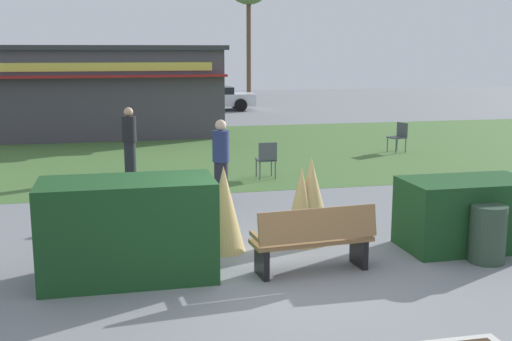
{
  "coord_description": "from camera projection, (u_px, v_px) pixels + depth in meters",
  "views": [
    {
      "loc": [
        -2.04,
        -7.8,
        3.04
      ],
      "look_at": [
        0.22,
        2.33,
        1.06
      ],
      "focal_mm": 44.43,
      "sensor_mm": 36.0,
      "label": 1
    }
  ],
  "objects": [
    {
      "name": "parked_car_center_slot",
      "position": [
        212.0,
        98.0,
        32.34
      ],
      "size": [
        4.27,
        2.19,
        1.2
      ],
      "color": "silver",
      "rests_on": "ground_plane"
    },
    {
      "name": "trash_bin",
      "position": [
        488.0,
        234.0,
        9.15
      ],
      "size": [
        0.52,
        0.52,
        0.85
      ],
      "primitive_type": "cylinder",
      "color": "#2D4233",
      "rests_on": "ground_plane"
    },
    {
      "name": "person_strolling",
      "position": [
        221.0,
        161.0,
        12.63
      ],
      "size": [
        0.34,
        0.34,
        1.69
      ],
      "rotation": [
        0.0,
        0.0,
        3.01
      ],
      "color": "#23232D",
      "rests_on": "ground_plane"
    },
    {
      "name": "ornamental_grass_behind_center",
      "position": [
        224.0,
        209.0,
        9.62
      ],
      "size": [
        0.65,
        0.65,
        1.33
      ],
      "primitive_type": "cone",
      "color": "tan",
      "rests_on": "ground_plane"
    },
    {
      "name": "ornamental_grass_behind_right",
      "position": [
        311.0,
        200.0,
        10.1
      ],
      "size": [
        0.72,
        0.72,
        1.38
      ],
      "primitive_type": "cone",
      "color": "tan",
      "rests_on": "ground_plane"
    },
    {
      "name": "hedge_right",
      "position": [
        466.0,
        214.0,
        9.82
      ],
      "size": [
        1.98,
        1.1,
        1.08
      ],
      "primitive_type": "cube",
      "color": "#19421E",
      "rests_on": "ground_plane"
    },
    {
      "name": "ground_plane",
      "position": [
        278.0,
        281.0,
        8.48
      ],
      "size": [
        80.0,
        80.0,
        0.0
      ],
      "primitive_type": "plane",
      "color": "slate"
    },
    {
      "name": "cafe_chair_west",
      "position": [
        399.0,
        135.0,
        19.08
      ],
      "size": [
        0.55,
        0.55,
        0.89
      ],
      "color": "#4C5156",
      "rests_on": "ground_plane"
    },
    {
      "name": "parked_car_west_slot",
      "position": [
        113.0,
        99.0,
        31.29
      ],
      "size": [
        4.36,
        2.38,
        1.2
      ],
      "color": "black",
      "rests_on": "ground_plane"
    },
    {
      "name": "ornamental_grass_behind_left",
      "position": [
        301.0,
        206.0,
        9.93
      ],
      "size": [
        0.56,
        0.56,
        1.26
      ],
      "primitive_type": "cone",
      "color": "tan",
      "rests_on": "ground_plane"
    },
    {
      "name": "lawn_patch",
      "position": [
        185.0,
        151.0,
        19.36
      ],
      "size": [
        36.0,
        12.0,
        0.01
      ],
      "primitive_type": "cube",
      "color": "#446B33",
      "rests_on": "ground_plane"
    },
    {
      "name": "cafe_chair_east",
      "position": [
        267.0,
        157.0,
        15.11
      ],
      "size": [
        0.44,
        0.44,
        0.89
      ],
      "color": "#4C5156",
      "rests_on": "ground_plane"
    },
    {
      "name": "food_kiosk",
      "position": [
        97.0,
        90.0,
        23.15
      ],
      "size": [
        9.0,
        5.22,
        3.2
      ],
      "color": "#47424C",
      "rests_on": "ground_plane"
    },
    {
      "name": "person_standing",
      "position": [
        130.0,
        141.0,
        15.33
      ],
      "size": [
        0.34,
        0.34,
        1.69
      ],
      "rotation": [
        0.0,
        0.0,
        0.43
      ],
      "color": "#23232D",
      "rests_on": "ground_plane"
    },
    {
      "name": "hedge_left",
      "position": [
        128.0,
        230.0,
        8.46
      ],
      "size": [
        2.3,
        1.1,
        1.36
      ],
      "primitive_type": "cube",
      "color": "#19421E",
      "rests_on": "ground_plane"
    },
    {
      "name": "park_bench",
      "position": [
        314.0,
        239.0,
        8.7
      ],
      "size": [
        1.74,
        0.67,
        0.95
      ],
      "color": "olive",
      "rests_on": "ground_plane"
    }
  ]
}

